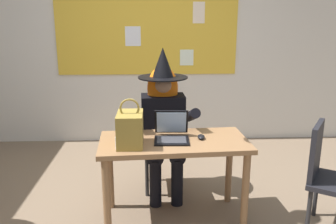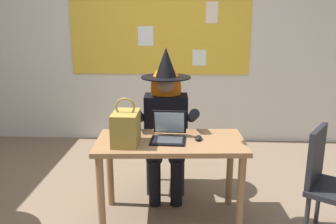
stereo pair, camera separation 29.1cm
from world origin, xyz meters
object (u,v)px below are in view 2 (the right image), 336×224
(person_costumed, at_px, (166,115))
(coffee_mug, at_px, (115,141))
(laptop, at_px, (169,133))
(desk_main, at_px, (170,153))
(handbag, at_px, (126,128))
(chair_at_desk, at_px, (166,138))
(chair_extra_corner, at_px, (329,179))
(computer_mouse, at_px, (198,138))

(person_costumed, height_order, coffee_mug, person_costumed)
(laptop, xyz_separation_m, coffee_mug, (-0.40, -0.20, -0.00))
(laptop, bearing_deg, desk_main, -51.19)
(person_costumed, bearing_deg, handbag, -26.38)
(coffee_mug, bearing_deg, desk_main, 23.12)
(chair_at_desk, xyz_separation_m, chair_extra_corner, (1.30, -0.87, -0.01))
(person_costumed, bearing_deg, coffee_mug, -28.70)
(handbag, bearing_deg, chair_extra_corner, -3.97)
(laptop, bearing_deg, person_costumed, 97.83)
(chair_at_desk, distance_m, chair_extra_corner, 1.56)
(handbag, bearing_deg, person_costumed, 66.13)
(desk_main, relative_size, chair_at_desk, 1.40)
(laptop, xyz_separation_m, handbag, (-0.33, -0.12, 0.08))
(desk_main, height_order, person_costumed, person_costumed)
(computer_mouse, xyz_separation_m, chair_extra_corner, (1.00, -0.23, -0.24))
(computer_mouse, bearing_deg, laptop, -174.98)
(coffee_mug, xyz_separation_m, chair_extra_corner, (1.65, -0.03, -0.27))
(desk_main, xyz_separation_m, chair_at_desk, (-0.07, 0.66, -0.11))
(person_costumed, xyz_separation_m, coffee_mug, (-0.35, -0.72, -0.02))
(coffee_mug, distance_m, chair_extra_corner, 1.67)
(chair_at_desk, distance_m, handbag, 0.88)
(chair_at_desk, distance_m, laptop, 0.69)
(laptop, bearing_deg, handbag, -157.57)
(laptop, relative_size, coffee_mug, 3.39)
(person_costumed, distance_m, computer_mouse, 0.60)
(chair_at_desk, relative_size, computer_mouse, 8.65)
(chair_extra_corner, bearing_deg, coffee_mug, -147.58)
(person_costumed, relative_size, laptop, 4.43)
(chair_at_desk, height_order, coffee_mug, chair_at_desk)
(laptop, xyz_separation_m, chair_extra_corner, (1.24, -0.23, -0.28))
(handbag, bearing_deg, chair_at_desk, 69.83)
(laptop, bearing_deg, coffee_mug, -150.99)
(laptop, relative_size, chair_extra_corner, 0.36)
(coffee_mug, height_order, chair_extra_corner, chair_extra_corner)
(computer_mouse, distance_m, coffee_mug, 0.68)
(computer_mouse, relative_size, coffee_mug, 1.09)
(laptop, xyz_separation_m, computer_mouse, (0.25, -0.00, -0.03))
(desk_main, height_order, laptop, laptop)
(computer_mouse, bearing_deg, desk_main, -169.08)
(computer_mouse, bearing_deg, handbag, -162.55)
(desk_main, bearing_deg, person_costumed, 97.22)
(person_costumed, bearing_deg, computer_mouse, 27.29)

